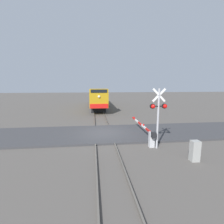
# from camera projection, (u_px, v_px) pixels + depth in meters

# --- Properties ---
(ground_plane) EXTENTS (160.00, 160.00, 0.00)m
(ground_plane) POSITION_uv_depth(u_px,v_px,m) (103.00, 134.00, 14.73)
(ground_plane) COLOR #514C47
(rail_track_left) EXTENTS (0.08, 80.00, 0.15)m
(rail_track_left) POSITION_uv_depth(u_px,v_px,m) (95.00, 134.00, 14.64)
(rail_track_left) COLOR #59544C
(rail_track_left) RESTS_ON ground_plane
(rail_track_right) EXTENTS (0.08, 80.00, 0.15)m
(rail_track_right) POSITION_uv_depth(u_px,v_px,m) (111.00, 133.00, 14.80)
(rail_track_right) COLOR #59544C
(rail_track_right) RESTS_ON ground_plane
(road_surface) EXTENTS (36.00, 5.42, 0.16)m
(road_surface) POSITION_uv_depth(u_px,v_px,m) (103.00, 134.00, 14.72)
(road_surface) COLOR #38383A
(road_surface) RESTS_ON ground_plane
(locomotive) EXTENTS (2.75, 17.52, 3.82)m
(locomotive) POSITION_uv_depth(u_px,v_px,m) (97.00, 97.00, 31.52)
(locomotive) COLOR black
(locomotive) RESTS_ON ground_plane
(crossing_signal) EXTENTS (1.18, 0.33, 4.23)m
(crossing_signal) POSITION_uv_depth(u_px,v_px,m) (158.00, 111.00, 11.09)
(crossing_signal) COLOR #ADADB2
(crossing_signal) RESTS_ON ground_plane
(crossing_gate) EXTENTS (0.36, 6.27, 1.22)m
(crossing_gate) POSITION_uv_depth(u_px,v_px,m) (148.00, 133.00, 12.50)
(crossing_gate) COLOR silver
(crossing_gate) RESTS_ON ground_plane
(utility_cabinet) EXTENTS (0.48, 0.42, 1.24)m
(utility_cabinet) POSITION_uv_depth(u_px,v_px,m) (195.00, 151.00, 9.52)
(utility_cabinet) COLOR #999993
(utility_cabinet) RESTS_ON ground_plane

